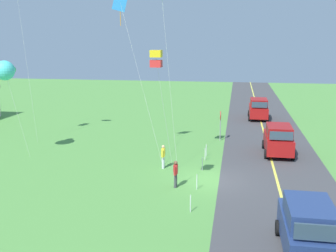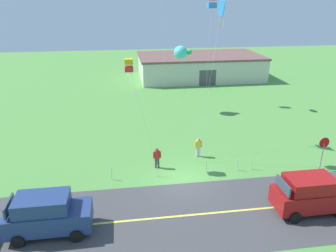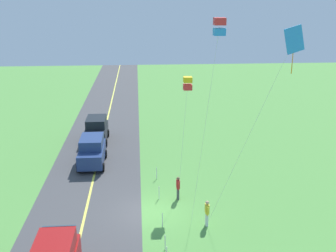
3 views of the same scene
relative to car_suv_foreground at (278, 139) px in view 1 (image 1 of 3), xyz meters
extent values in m
cube|color=#549342|center=(-6.62, 4.57, -1.20)|extent=(120.00, 120.00, 0.10)
cube|color=#424244|center=(-6.62, 0.57, -1.15)|extent=(120.00, 7.00, 0.00)
cube|color=#E5E04C|center=(-6.62, 0.57, -1.15)|extent=(120.00, 0.16, 0.00)
cube|color=maroon|center=(0.08, 0.00, -0.26)|extent=(4.40, 1.90, 1.10)
cube|color=maroon|center=(-0.17, 0.00, 0.69)|extent=(2.73, 1.75, 0.80)
cube|color=#334756|center=(0.91, 0.00, 0.69)|extent=(0.10, 1.62, 0.64)
cube|color=#334756|center=(-1.79, 0.00, 0.69)|extent=(0.10, 1.62, 0.60)
cylinder|color=black|center=(1.51, 0.95, -0.81)|extent=(0.68, 0.22, 0.68)
cylinder|color=black|center=(1.51, -0.95, -0.81)|extent=(0.68, 0.22, 0.68)
cylinder|color=black|center=(-1.35, 0.95, -0.81)|extent=(0.68, 0.22, 0.68)
cylinder|color=black|center=(-1.35, -0.95, -0.81)|extent=(0.68, 0.22, 0.68)
cube|color=navy|center=(-14.67, 0.23, -0.26)|extent=(4.40, 1.90, 1.10)
cube|color=navy|center=(-14.92, 0.23, 0.69)|extent=(2.73, 1.75, 0.80)
cube|color=#334756|center=(-13.84, 0.23, 0.69)|extent=(0.10, 1.62, 0.64)
cube|color=#334756|center=(-16.54, 0.23, 0.69)|extent=(0.10, 1.62, 0.60)
cylinder|color=black|center=(-13.24, 1.18, -0.81)|extent=(0.68, 0.22, 0.68)
cylinder|color=black|center=(-13.24, -0.72, -0.81)|extent=(0.68, 0.22, 0.68)
cube|color=maroon|center=(13.97, 0.82, -0.26)|extent=(4.40, 1.90, 1.10)
cube|color=maroon|center=(13.72, 0.82, 0.69)|extent=(2.73, 1.75, 0.80)
cube|color=#334756|center=(14.81, 0.82, 0.69)|extent=(0.10, 1.62, 0.64)
cube|color=#334756|center=(12.10, 0.82, 0.69)|extent=(0.10, 1.62, 0.60)
cylinder|color=black|center=(15.40, 1.77, -0.81)|extent=(0.68, 0.22, 0.68)
cylinder|color=black|center=(15.40, -0.13, -0.81)|extent=(0.68, 0.22, 0.68)
cylinder|color=black|center=(12.54, 1.77, -0.81)|extent=(0.68, 0.22, 0.68)
cylinder|color=black|center=(12.54, -0.13, -0.81)|extent=(0.68, 0.22, 0.68)
cylinder|color=gray|center=(3.46, 4.47, -0.10)|extent=(0.08, 0.08, 2.10)
cylinder|color=red|center=(3.46, 4.47, 1.02)|extent=(0.76, 0.04, 0.76)
cylinder|color=white|center=(3.46, 4.49, 1.02)|extent=(0.62, 0.01, 0.62)
cylinder|color=#3F3F47|center=(-8.30, 6.53, -0.74)|extent=(0.16, 0.16, 0.82)
cylinder|color=#3F3F47|center=(-8.12, 6.53, -0.74)|extent=(0.16, 0.16, 0.82)
cube|color=red|center=(-8.21, 6.53, -0.05)|extent=(0.36, 0.22, 0.56)
cylinder|color=red|center=(-8.45, 6.53, -0.10)|extent=(0.10, 0.10, 0.52)
cylinder|color=red|center=(-7.97, 6.53, -0.10)|extent=(0.10, 0.10, 0.52)
sphere|color=brown|center=(-8.21, 6.53, 0.34)|extent=(0.22, 0.22, 0.22)
cylinder|color=silver|center=(-4.89, 7.88, -0.74)|extent=(0.16, 0.16, 0.82)
cylinder|color=silver|center=(-4.71, 7.88, -0.74)|extent=(0.16, 0.16, 0.82)
cube|color=yellow|center=(-4.80, 7.88, -0.05)|extent=(0.36, 0.22, 0.56)
cylinder|color=yellow|center=(-5.04, 7.88, -0.10)|extent=(0.10, 0.10, 0.52)
cylinder|color=yellow|center=(-4.56, 7.88, -0.10)|extent=(0.10, 0.10, 0.52)
sphere|color=#D8AD84|center=(-4.80, 7.88, 0.34)|extent=(0.22, 0.22, 0.22)
cylinder|color=silver|center=(-9.08, 6.91, 2.59)|extent=(1.76, 0.77, 7.50)
cube|color=yellow|center=(-9.95, 7.29, 6.59)|extent=(0.56, 0.56, 0.36)
cube|color=red|center=(-9.95, 7.29, 6.09)|extent=(0.56, 0.56, 0.36)
cylinder|color=silver|center=(-3.65, 9.59, 4.34)|extent=(2.30, 3.42, 10.98)
cube|color=#2D8CE5|center=(-2.51, 11.29, 9.82)|extent=(0.27, 1.16, 1.39)
cylinder|color=orange|center=(-2.51, 11.29, 8.92)|extent=(0.04, 0.04, 1.40)
cylinder|color=silver|center=(-3.98, 18.71, 2.01)|extent=(0.40, 1.24, 6.34)
sphere|color=#4CD8D8|center=(-4.18, 19.32, 5.18)|extent=(1.40, 1.40, 1.40)
sphere|color=green|center=(-3.28, 19.32, 5.18)|extent=(0.60, 0.60, 0.60)
cylinder|color=silver|center=(-4.47, 7.51, 4.58)|extent=(0.61, 1.18, 11.48)
cylinder|color=silver|center=(0.61, 20.24, 5.10)|extent=(0.15, 1.01, 12.51)
cylinder|color=silver|center=(-11.50, 5.27, -0.70)|extent=(0.05, 0.05, 0.90)
cylinder|color=silver|center=(-8.34, 5.27, -0.70)|extent=(0.05, 0.05, 0.90)
cylinder|color=silver|center=(-4.81, 5.27, -0.70)|extent=(0.05, 0.05, 0.90)
cylinder|color=silver|center=(-2.52, 5.27, -0.70)|extent=(0.05, 0.05, 0.90)
cylinder|color=silver|center=(-1.46, 5.27, -0.70)|extent=(0.05, 0.05, 0.90)
camera|label=1|loc=(-30.16, 3.19, 7.25)|focal=42.95mm
camera|label=2|loc=(-10.62, -15.13, 10.70)|focal=35.66mm
camera|label=3|loc=(16.09, 4.00, 11.61)|focal=43.41mm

